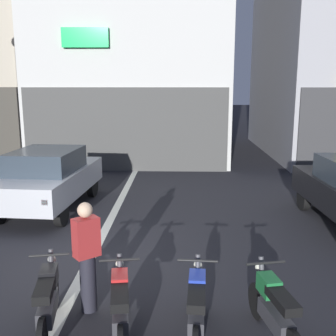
{
  "coord_description": "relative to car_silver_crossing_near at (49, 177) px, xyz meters",
  "views": [
    {
      "loc": [
        1.71,
        -7.17,
        3.31
      ],
      "look_at": [
        1.45,
        2.0,
        1.4
      ],
      "focal_mm": 43.11,
      "sensor_mm": 36.0,
      "label": 1
    }
  ],
  "objects": [
    {
      "name": "ground_plane",
      "position": [
        1.76,
        -3.18,
        -0.89
      ],
      "size": [
        120.0,
        120.0,
        0.0
      ],
      "primitive_type": "plane",
      "color": "#232328"
    },
    {
      "name": "motorcycle_black_row_leftmost",
      "position": [
        1.71,
        -5.43,
        -0.43
      ],
      "size": [
        0.55,
        1.66,
        0.98
      ],
      "color": "black",
      "rests_on": "ground"
    },
    {
      "name": "lane_centre_line",
      "position": [
        1.76,
        2.82,
        -0.88
      ],
      "size": [
        0.2,
        18.0,
        0.01
      ],
      "primitive_type": "cube",
      "color": "silver",
      "rests_on": "ground"
    },
    {
      "name": "car_grey_down_street",
      "position": [
        3.39,
        10.27,
        0.0
      ],
      "size": [
        1.93,
        4.17,
        1.64
      ],
      "color": "black",
      "rests_on": "ground"
    },
    {
      "name": "motorcycle_green_row_right_mid",
      "position": [
        4.71,
        -5.6,
        -0.43
      ],
      "size": [
        0.55,
        1.65,
        0.98
      ],
      "color": "black",
      "rests_on": "ground"
    },
    {
      "name": "motorcycle_blue_row_centre",
      "position": [
        3.71,
        -5.56,
        -0.43
      ],
      "size": [
        0.55,
        1.67,
        0.98
      ],
      "color": "black",
      "rests_on": "ground"
    },
    {
      "name": "motorcycle_red_row_left_mid",
      "position": [
        2.71,
        -5.57,
        -0.43
      ],
      "size": [
        0.55,
        1.66,
        0.98
      ],
      "color": "black",
      "rests_on": "ground"
    },
    {
      "name": "car_silver_crossing_near",
      "position": [
        0.0,
        0.0,
        0.0
      ],
      "size": [
        2.05,
        4.22,
        1.64
      ],
      "color": "black",
      "rests_on": "ground"
    },
    {
      "name": "person_by_motorcycles",
      "position": [
        2.14,
        -4.92,
        -0.03
      ],
      "size": [
        0.42,
        0.4,
        1.67
      ],
      "color": "#23232D",
      "rests_on": "ground"
    }
  ]
}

